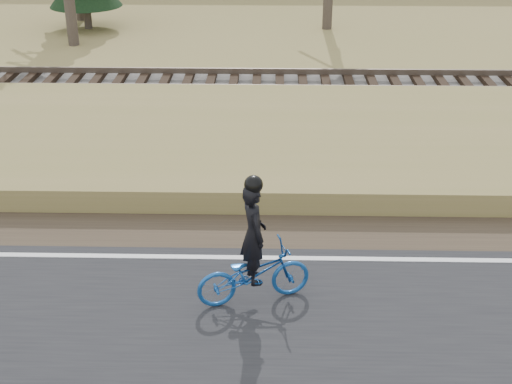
{
  "coord_description": "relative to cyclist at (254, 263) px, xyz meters",
  "views": [
    {
      "loc": [
        2.19,
        -9.67,
        6.06
      ],
      "look_at": [
        1.96,
        0.5,
        1.1
      ],
      "focal_mm": 50.0,
      "sensor_mm": 36.0,
      "label": 1
    }
  ],
  "objects": [
    {
      "name": "embankment",
      "position": [
        -1.96,
        5.17,
        -0.47
      ],
      "size": [
        120.0,
        5.0,
        0.44
      ],
      "primitive_type": "cube",
      "color": "olive",
      "rests_on": "ground"
    },
    {
      "name": "edge_line",
      "position": [
        -1.96,
        1.17,
        -0.62
      ],
      "size": [
        120.0,
        0.12,
        0.01
      ],
      "primitive_type": "cube",
      "color": "silver",
      "rests_on": "road"
    },
    {
      "name": "ground",
      "position": [
        -1.96,
        0.97,
        -0.69
      ],
      "size": [
        120.0,
        120.0,
        0.0
      ],
      "primitive_type": "plane",
      "color": "olive",
      "rests_on": "ground"
    },
    {
      "name": "ballast",
      "position": [
        -1.96,
        8.97,
        -0.46
      ],
      "size": [
        120.0,
        3.0,
        0.45
      ],
      "primitive_type": "cube",
      "color": "slate",
      "rests_on": "ground"
    },
    {
      "name": "cyclist",
      "position": [
        0.0,
        0.0,
        0.0
      ],
      "size": [
        1.77,
        1.06,
        2.0
      ],
      "rotation": [
        0.0,
        0.0,
        1.87
      ],
      "color": "#154A96",
      "rests_on": "road"
    },
    {
      "name": "railroad",
      "position": [
        -1.96,
        8.97,
        -0.16
      ],
      "size": [
        120.0,
        2.4,
        0.29
      ],
      "color": "black",
      "rests_on": "ballast"
    },
    {
      "name": "road",
      "position": [
        -1.96,
        -1.53,
        -0.66
      ],
      "size": [
        120.0,
        6.0,
        0.06
      ],
      "primitive_type": "cube",
      "color": "black",
      "rests_on": "ground"
    },
    {
      "name": "shoulder",
      "position": [
        -1.96,
        2.17,
        -0.67
      ],
      "size": [
        120.0,
        1.6,
        0.04
      ],
      "primitive_type": "cube",
      "color": "#473A2B",
      "rests_on": "ground"
    }
  ]
}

